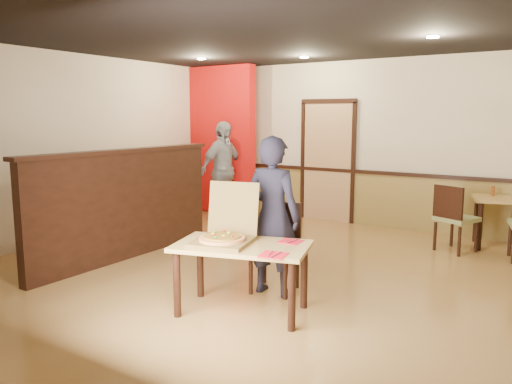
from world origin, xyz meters
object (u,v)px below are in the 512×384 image
(side_table, at_px, (498,210))
(passerby, at_px, (223,171))
(main_table, at_px, (242,255))
(diner_chair, at_px, (277,243))
(condiment, at_px, (493,191))
(pizza_box, at_px, (224,235))
(diner, at_px, (273,216))
(side_chair_left, at_px, (454,216))

(side_table, distance_m, passerby, 4.53)
(main_table, xyz_separation_m, diner_chair, (-0.05, 0.74, -0.05))
(condiment, bearing_deg, passerby, -171.59)
(pizza_box, bearing_deg, condiment, 52.11)
(pizza_box, height_order, condiment, pizza_box)
(diner, height_order, pizza_box, diner)
(passerby, bearing_deg, pizza_box, -136.28)
(main_table, bearing_deg, diner, 75.46)
(pizza_box, bearing_deg, diner, 61.86)
(condiment, bearing_deg, pizza_box, -113.25)
(diner, height_order, condiment, diner)
(diner, xyz_separation_m, condiment, (1.62, 3.49, -0.05))
(side_table, relative_size, pizza_box, 1.13)
(passerby, height_order, condiment, passerby)
(main_table, distance_m, diner_chair, 0.75)
(pizza_box, relative_size, condiment, 5.33)
(main_table, height_order, side_chair_left, side_chair_left)
(pizza_box, bearing_deg, diner_chair, 66.69)
(side_table, relative_size, diner, 0.49)
(main_table, relative_size, diner_chair, 1.49)
(main_table, bearing_deg, passerby, 112.58)
(pizza_box, bearing_deg, side_table, 50.19)
(diner_chair, distance_m, pizza_box, 0.83)
(pizza_box, bearing_deg, main_table, -0.40)
(side_chair_left, xyz_separation_m, side_table, (0.48, 0.61, 0.04))
(diner, relative_size, condiment, 12.32)
(diner_chair, xyz_separation_m, condiment, (1.66, 3.35, 0.27))
(side_chair_left, bearing_deg, main_table, 93.12)
(side_chair_left, relative_size, condiment, 6.89)
(side_chair_left, xyz_separation_m, diner, (-1.25, -2.75, 0.32))
(side_chair_left, height_order, side_table, side_chair_left)
(passerby, xyz_separation_m, condiment, (4.38, 0.65, -0.10))
(diner_chair, relative_size, passerby, 0.53)
(diner, height_order, passerby, passerby)
(diner_chair, distance_m, diner, 0.35)
(diner_chair, bearing_deg, passerby, 125.89)
(diner, bearing_deg, pizza_box, 74.30)
(passerby, xyz_separation_m, pizza_box, (2.61, -3.49, -0.15))
(main_table, xyz_separation_m, side_chair_left, (1.23, 3.34, -0.05))
(main_table, height_order, passerby, passerby)
(main_table, xyz_separation_m, side_table, (1.71, 3.96, -0.02))
(diner, relative_size, passerby, 0.94)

